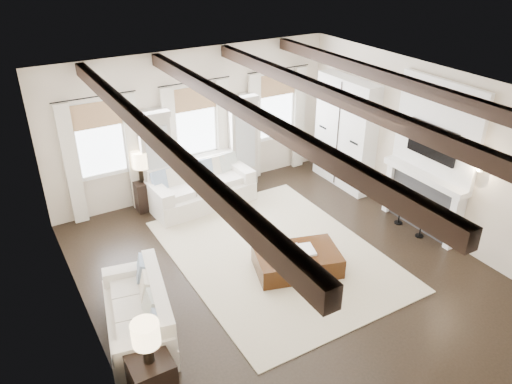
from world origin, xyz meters
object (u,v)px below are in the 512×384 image
side_table_front (151,376)px  side_table_back (145,195)px  sofa_left (141,314)px  sofa_back (200,187)px  ottoman (297,261)px

side_table_front → side_table_back: 4.90m
side_table_back → sofa_left: bearing=-110.0°
sofa_back → side_table_front: (-2.65, -4.27, -0.12)m
side_table_front → sofa_back: bearing=58.2°
sofa_back → sofa_left: sofa_back is taller
sofa_back → ottoman: (0.44, -3.08, -0.20)m
sofa_left → sofa_back: bearing=52.8°
ottoman → side_table_back: size_ratio=2.21×
sofa_left → side_table_front: bearing=-102.8°
sofa_back → ottoman: sofa_back is taller
sofa_back → side_table_front: size_ratio=4.18×
sofa_back → sofa_left: 3.96m
sofa_back → side_table_front: sofa_back is taller
sofa_left → ottoman: 2.84m
ottoman → side_table_front: 3.31m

